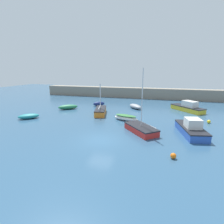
# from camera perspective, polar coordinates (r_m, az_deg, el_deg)

# --- Properties ---
(ground_plane) EXTENTS (120.00, 120.00, 0.20)m
(ground_plane) POSITION_cam_1_polar(r_m,az_deg,el_deg) (18.23, -3.79, -9.25)
(ground_plane) COLOR #2D5170
(harbor_breakwater) EXTENTS (52.00, 3.05, 2.58)m
(harbor_breakwater) POSITION_cam_1_polar(r_m,az_deg,el_deg) (45.72, 9.07, 6.21)
(harbor_breakwater) COLOR gray
(harbor_breakwater) RESTS_ON ground_plane
(rowboat_with_red_cover) EXTENTS (3.78, 2.16, 0.81)m
(rowboat_with_red_cover) POSITION_cam_1_polar(r_m,az_deg,el_deg) (24.83, 4.54, -1.81)
(rowboat_with_red_cover) COLOR white
(rowboat_with_red_cover) RESTS_ON ground_plane
(motorboat_grey_hull) EXTENTS (5.49, 5.85, 1.84)m
(motorboat_grey_hull) POSITION_cam_1_polar(r_m,az_deg,el_deg) (32.99, 23.54, 1.38)
(motorboat_grey_hull) COLOR yellow
(motorboat_grey_hull) RESTS_ON ground_plane
(sailboat_tall_mast) EXTENTS (4.38, 4.62, 7.19)m
(sailboat_tall_mast) POSITION_cam_1_polar(r_m,az_deg,el_deg) (20.31, 9.41, -5.42)
(sailboat_tall_mast) COLOR red
(sailboat_tall_mast) RESTS_ON ground_plane
(cabin_cruiser_white) EXTENTS (3.14, 5.82, 1.90)m
(cabin_cruiser_white) POSITION_cam_1_polar(r_m,az_deg,el_deg) (21.26, 24.44, -5.00)
(cabin_cruiser_white) COLOR #2D56B7
(cabin_cruiser_white) RESTS_ON ground_plane
(fishing_dinghy_green) EXTENTS (2.43, 2.13, 0.86)m
(fishing_dinghy_green) POSITION_cam_1_polar(r_m,az_deg,el_deg) (34.99, -4.28, 2.71)
(fishing_dinghy_green) COLOR navy
(fishing_dinghy_green) RESTS_ON ground_plane
(open_tender_yellow) EXTENTS (3.07, 2.94, 0.70)m
(open_tender_yellow) POSITION_cam_1_polar(r_m,az_deg,el_deg) (28.48, -25.58, -1.25)
(open_tender_yellow) COLOR teal
(open_tender_yellow) RESTS_ON ground_plane
(rowboat_blue_near) EXTENTS (3.53, 3.12, 0.83)m
(rowboat_blue_near) POSITION_cam_1_polar(r_m,az_deg,el_deg) (32.87, -14.15, 1.61)
(rowboat_blue_near) COLOR #287A4C
(rowboat_blue_near) RESTS_ON ground_plane
(sailboat_short_mast) EXTENTS (2.80, 5.60, 4.93)m
(sailboat_short_mast) POSITION_cam_1_polar(r_m,az_deg,el_deg) (28.31, -3.77, 0.33)
(sailboat_short_mast) COLOR orange
(sailboat_short_mast) RESTS_ON ground_plane
(rowboat_white_midwater) EXTENTS (3.24, 3.49, 0.80)m
(rowboat_white_midwater) POSITION_cam_1_polar(r_m,az_deg,el_deg) (32.74, 7.62, 1.84)
(rowboat_white_midwater) COLOR gray
(rowboat_white_midwater) RESTS_ON ground_plane
(mooring_buoy_orange) EXTENTS (0.47, 0.47, 0.47)m
(mooring_buoy_orange) POSITION_cam_1_polar(r_m,az_deg,el_deg) (15.29, 19.38, -13.35)
(mooring_buoy_orange) COLOR orange
(mooring_buoy_orange) RESTS_ON ground_plane
(mooring_buoy_yellow) EXTENTS (0.46, 0.46, 0.46)m
(mooring_buoy_yellow) POSITION_cam_1_polar(r_m,az_deg,el_deg) (26.79, 29.07, -2.76)
(mooring_buoy_yellow) COLOR yellow
(mooring_buoy_yellow) RESTS_ON ground_plane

